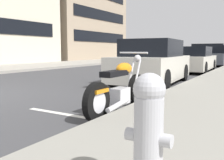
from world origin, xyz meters
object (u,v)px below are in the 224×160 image
at_px(fire_hydrant, 149,127).
at_px(car_opposite_curb, 151,55).
at_px(parked_car_mid_block, 193,60).
at_px(crossing_truck, 208,51).
at_px(parked_motorcycle, 120,89).
at_px(parked_car_at_intersection, 152,63).
at_px(parked_car_second_in_row, 215,56).

bearing_deg(fire_hydrant, car_opposite_curb, 21.78).
bearing_deg(parked_car_mid_block, crossing_truck, 6.47).
relative_size(parked_motorcycle, crossing_truck, 0.41).
distance_m(parked_car_at_intersection, fire_hydrant, 6.96).
bearing_deg(car_opposite_curb, parked_car_at_intersection, 18.06).
distance_m(parked_car_mid_block, parked_car_second_in_row, 6.14).
bearing_deg(parked_car_second_in_row, parked_motorcycle, -176.11).
height_order(crossing_truck, car_opposite_curb, crossing_truck).
height_order(parked_motorcycle, fire_hydrant, parked_motorcycle).
bearing_deg(parked_car_mid_block, parked_car_second_in_row, -3.03).
bearing_deg(parked_car_second_in_row, crossing_truck, 13.22).
height_order(parked_car_second_in_row, fire_hydrant, parked_car_second_in_row).
xyz_separation_m(parked_motorcycle, parked_car_mid_block, (9.74, 0.88, 0.20)).
bearing_deg(parked_car_mid_block, fire_hydrant, -170.06).
relative_size(parked_car_mid_block, crossing_truck, 0.85).
height_order(parked_motorcycle, parked_car_second_in_row, parked_car_second_in_row).
distance_m(parked_motorcycle, fire_hydrant, 2.85).
height_order(car_opposite_curb, fire_hydrant, car_opposite_curb).
relative_size(car_opposite_curb, fire_hydrant, 4.95).
xyz_separation_m(parked_motorcycle, fire_hydrant, (-2.39, -1.55, 0.16)).
bearing_deg(crossing_truck, parked_car_second_in_row, 101.05).
distance_m(parked_car_at_intersection, parked_car_second_in_row, 11.78).
height_order(parked_car_mid_block, fire_hydrant, parked_car_mid_block).
height_order(parked_motorcycle, crossing_truck, crossing_truck).
relative_size(parked_car_second_in_row, fire_hydrant, 5.01).
distance_m(parked_motorcycle, crossing_truck, 30.28).
relative_size(parked_car_at_intersection, parked_car_mid_block, 0.92).
height_order(parked_car_at_intersection, parked_car_mid_block, parked_car_at_intersection).
xyz_separation_m(parked_motorcycle, parked_car_at_intersection, (4.09, 0.99, 0.28)).
xyz_separation_m(parked_car_at_intersection, car_opposite_curb, (16.91, 6.81, -0.07)).
relative_size(parked_car_at_intersection, fire_hydrant, 4.79).
xyz_separation_m(parked_car_second_in_row, fire_hydrant, (-18.26, -2.26, -0.11)).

